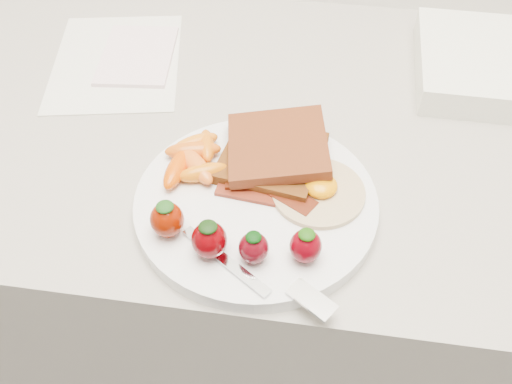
# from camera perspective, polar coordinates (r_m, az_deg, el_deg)

# --- Properties ---
(counter) EXTENTS (2.00, 0.60, 0.90)m
(counter) POSITION_cam_1_polar(r_m,az_deg,el_deg) (1.10, 2.62, -10.74)
(counter) COLOR gray
(counter) RESTS_ON ground
(plate) EXTENTS (0.27, 0.27, 0.02)m
(plate) POSITION_cam_1_polar(r_m,az_deg,el_deg) (0.64, -0.00, -1.15)
(plate) COLOR white
(plate) RESTS_ON counter
(toast_lower) EXTENTS (0.13, 0.13, 0.01)m
(toast_lower) POSITION_cam_1_polar(r_m,az_deg,el_deg) (0.66, 1.58, 3.45)
(toast_lower) COLOR #38200E
(toast_lower) RESTS_ON plate
(toast_upper) EXTENTS (0.13, 0.13, 0.03)m
(toast_upper) POSITION_cam_1_polar(r_m,az_deg,el_deg) (0.66, 2.17, 4.68)
(toast_upper) COLOR #501F0A
(toast_upper) RESTS_ON toast_lower
(fried_egg) EXTENTS (0.11, 0.11, 0.02)m
(fried_egg) POSITION_cam_1_polar(r_m,az_deg,el_deg) (0.63, 6.31, 0.18)
(fried_egg) COLOR beige
(fried_egg) RESTS_ON plate
(bacon_strips) EXTENTS (0.12, 0.07, 0.01)m
(bacon_strips) POSITION_cam_1_polar(r_m,az_deg,el_deg) (0.63, 1.27, 0.38)
(bacon_strips) COLOR #4E130F
(bacon_strips) RESTS_ON plate
(baby_carrots) EXTENTS (0.09, 0.10, 0.02)m
(baby_carrots) POSITION_cam_1_polar(r_m,az_deg,el_deg) (0.66, -6.18, 3.39)
(baby_carrots) COLOR #D1580F
(baby_carrots) RESTS_ON plate
(strawberries) EXTENTS (0.18, 0.06, 0.04)m
(strawberries) POSITION_cam_1_polar(r_m,az_deg,el_deg) (0.57, -3.00, -4.44)
(strawberries) COLOR #701200
(strawberries) RESTS_ON plate
(fork) EXTENTS (0.17, 0.09, 0.00)m
(fork) POSITION_cam_1_polar(r_m,az_deg,el_deg) (0.56, 0.76, -8.55)
(fork) COLOR silver
(fork) RESTS_ON plate
(paper_sheet) EXTENTS (0.22, 0.27, 0.00)m
(paper_sheet) POSITION_cam_1_polar(r_m,az_deg,el_deg) (0.88, -13.75, 12.59)
(paper_sheet) COLOR white
(paper_sheet) RESTS_ON counter
(notepad) EXTENTS (0.12, 0.16, 0.01)m
(notepad) POSITION_cam_1_polar(r_m,az_deg,el_deg) (0.88, -11.77, 13.25)
(notepad) COLOR silver
(notepad) RESTS_ON paper_sheet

